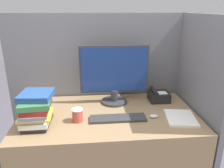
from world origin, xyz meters
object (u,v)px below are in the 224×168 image
keyboard (118,118)px  book_stack (36,109)px  monitor (114,76)px  coffee_cup (78,115)px  mouse (154,116)px  desk_telephone (158,96)px

keyboard → book_stack: size_ratio=1.43×
monitor → book_stack: monitor is taller
coffee_cup → book_stack: (-0.29, -0.02, 0.08)m
monitor → mouse: monitor is taller
desk_telephone → book_stack: bearing=-161.3°
monitor → book_stack: bearing=-149.9°
monitor → mouse: (0.28, -0.33, -0.24)m
monitor → desk_telephone: 0.47m
monitor → desk_telephone: bearing=-0.8°
keyboard → book_stack: bearing=-178.1°
monitor → book_stack: (-0.61, -0.36, -0.13)m
mouse → book_stack: size_ratio=0.23×
mouse → desk_telephone: size_ratio=0.38×
mouse → monitor: bearing=130.6°
mouse → book_stack: bearing=-178.4°
desk_telephone → mouse: bearing=-112.5°
book_stack → mouse: bearing=1.6°
monitor → coffee_cup: monitor is taller
book_stack → coffee_cup: bearing=4.7°
keyboard → book_stack: (-0.61, -0.02, 0.12)m
mouse → keyboard: bearing=-179.1°
mouse → book_stack: book_stack is taller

